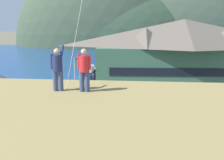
# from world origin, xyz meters

# --- Properties ---
(ground_plane) EXTENTS (600.00, 600.00, 0.00)m
(ground_plane) POSITION_xyz_m (0.00, 0.00, 0.00)
(ground_plane) COLOR #66604C
(parking_lot_pad) EXTENTS (40.00, 20.00, 0.10)m
(parking_lot_pad) POSITION_xyz_m (0.00, 5.00, 0.05)
(parking_lot_pad) COLOR gray
(parking_lot_pad) RESTS_ON ground
(bay_water) EXTENTS (360.00, 84.00, 0.03)m
(bay_water) POSITION_xyz_m (0.00, 60.00, 0.01)
(bay_water) COLOR navy
(bay_water) RESTS_ON ground
(far_hill_west_ridge) EXTENTS (85.18, 58.36, 82.18)m
(far_hill_west_ridge) POSITION_xyz_m (-14.69, 110.03, 0.00)
(far_hill_west_ridge) COLOR #3D4C38
(far_hill_west_ridge) RESTS_ON ground
(far_hill_east_peak) EXTENTS (89.25, 63.18, 60.89)m
(far_hill_east_peak) POSITION_xyz_m (-5.84, 111.73, 0.00)
(far_hill_east_peak) COLOR #334733
(far_hill_east_peak) RESTS_ON ground
(far_hill_center_saddle) EXTENTS (118.48, 71.49, 48.94)m
(far_hill_center_saddle) POSITION_xyz_m (17.81, 118.43, 0.00)
(far_hill_center_saddle) COLOR #2D3D33
(far_hill_center_saddle) RESTS_ON ground
(far_hill_far_shoulder) EXTENTS (94.40, 46.68, 70.22)m
(far_hill_far_shoulder) POSITION_xyz_m (21.00, 108.79, 0.00)
(far_hill_far_shoulder) COLOR #42513D
(far_hill_far_shoulder) RESTS_ON ground
(harbor_lodge) EXTENTS (26.81, 10.58, 10.66)m
(harbor_lodge) POSITION_xyz_m (8.40, 20.66, 5.65)
(harbor_lodge) COLOR #38604C
(harbor_lodge) RESTS_ON ground
(wharf_dock) EXTENTS (3.20, 13.91, 0.70)m
(wharf_dock) POSITION_xyz_m (-3.88, 33.06, 0.35)
(wharf_dock) COLOR #70604C
(wharf_dock) RESTS_ON ground
(moored_boat_wharfside) EXTENTS (2.49, 6.57, 2.16)m
(moored_boat_wharfside) POSITION_xyz_m (-7.25, 29.64, 0.72)
(moored_boat_wharfside) COLOR navy
(moored_boat_wharfside) RESTS_ON ground
(moored_boat_outer_mooring) EXTENTS (2.33, 6.36, 2.16)m
(moored_boat_outer_mooring) POSITION_xyz_m (-0.55, 30.81, 0.72)
(moored_boat_outer_mooring) COLOR navy
(moored_boat_outer_mooring) RESTS_ON ground
(moored_boat_inner_slip) EXTENTS (2.56, 7.76, 2.16)m
(moored_boat_inner_slip) POSITION_xyz_m (-7.47, 30.84, 0.72)
(moored_boat_inner_slip) COLOR #A8A399
(moored_boat_inner_slip) RESTS_ON ground
(parked_car_mid_row_far) EXTENTS (4.24, 2.13, 1.82)m
(parked_car_mid_row_far) POSITION_xyz_m (-7.33, 7.05, 1.06)
(parked_car_mid_row_far) COLOR #236633
(parked_car_mid_row_far) RESTS_ON parking_lot_pad
(parked_car_back_row_right) EXTENTS (4.32, 2.31, 1.82)m
(parked_car_back_row_right) POSITION_xyz_m (-3.71, 1.64, 1.06)
(parked_car_back_row_right) COLOR black
(parked_car_back_row_right) RESTS_ON parking_lot_pad
(parked_car_mid_row_near) EXTENTS (4.34, 2.34, 1.82)m
(parked_car_mid_row_near) POSITION_xyz_m (8.42, 1.61, 1.06)
(parked_car_mid_row_near) COLOR #9EA3A8
(parked_car_mid_row_near) RESTS_ON parking_lot_pad
(parked_car_front_row_red) EXTENTS (4.22, 2.10, 1.82)m
(parked_car_front_row_red) POSITION_xyz_m (4.99, 5.95, 1.06)
(parked_car_front_row_red) COLOR #9EA3A8
(parked_car_front_row_red) RESTS_ON parking_lot_pad
(parked_car_lone_by_shed) EXTENTS (4.35, 2.36, 1.82)m
(parked_car_lone_by_shed) POSITION_xyz_m (1.18, -0.44, 1.06)
(parked_car_lone_by_shed) COLOR navy
(parked_car_lone_by_shed) RESTS_ON parking_lot_pad
(parking_light_pole) EXTENTS (0.24, 0.78, 6.06)m
(parking_light_pole) POSITION_xyz_m (-5.46, 10.56, 3.65)
(parking_light_pole) COLOR #ADADB2
(parking_light_pole) RESTS_ON parking_lot_pad
(person_kite_flyer) EXTENTS (0.52, 0.68, 1.86)m
(person_kite_flyer) POSITION_xyz_m (-1.57, -8.57, 8.30)
(person_kite_flyer) COLOR #384770
(person_kite_flyer) RESTS_ON grassy_hill_foreground
(person_companion) EXTENTS (0.55, 0.40, 1.74)m
(person_companion) POSITION_xyz_m (-0.46, -8.61, 8.29)
(person_companion) COLOR #384770
(person_companion) RESTS_ON grassy_hill_foreground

